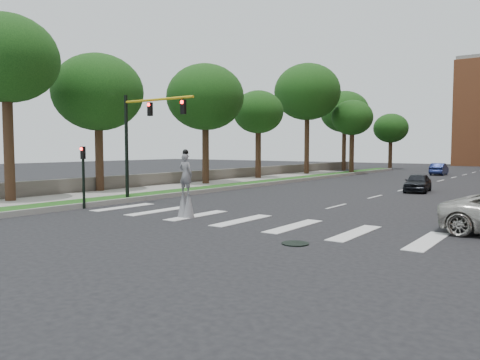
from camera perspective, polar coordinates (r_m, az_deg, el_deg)
ground_plane at (r=18.83m, az=1.67°, el=-5.72°), size 160.00×160.00×0.00m
grass_median at (r=41.72m, az=3.93°, el=-0.21°), size 2.00×60.00×0.25m
median_curb at (r=41.18m, az=5.17°, el=-0.25°), size 0.20×60.00×0.28m
sidewalk_left at (r=35.68m, az=-8.72°, el=-1.01°), size 4.00×60.00×0.18m
stone_wall at (r=46.42m, az=-0.55°, el=0.75°), size 0.50×56.00×1.10m
manhole at (r=15.61m, az=6.75°, el=-7.70°), size 0.90×0.90×0.04m
traffic_signal at (r=27.30m, az=-12.02°, el=5.95°), size 5.30×0.23×6.20m
secondary_signal at (r=25.51m, az=-18.56°, el=1.03°), size 0.25×0.21×3.23m
stilt_performer at (r=21.28m, az=-6.63°, el=-1.19°), size 0.84×0.54×3.09m
car_near at (r=35.71m, az=20.85°, el=-0.29°), size 2.03×4.08×1.34m
car_mid at (r=58.56m, az=23.09°, el=1.24°), size 1.63×4.20×1.36m
tree_0 at (r=29.69m, az=-26.65°, el=13.03°), size 5.75×5.75×10.56m
tree_1 at (r=34.07m, az=-16.93°, el=10.14°), size 6.19×6.19×9.59m
tree_2 at (r=39.28m, az=-4.25°, el=10.00°), size 6.41×6.41×10.05m
tree_3 at (r=46.25m, az=2.24°, el=8.21°), size 4.93×4.93×8.74m
tree_4 at (r=54.72m, az=8.21°, el=10.55°), size 7.56×7.56×12.71m
tree_5 at (r=66.04m, az=12.62°, el=8.09°), size 6.62×6.62×10.85m
tree_6 at (r=57.07m, az=13.52°, el=7.34°), size 4.86×4.86×8.74m
tree_7 at (r=72.16m, az=17.91°, el=6.00°), size 5.01×5.01×8.12m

